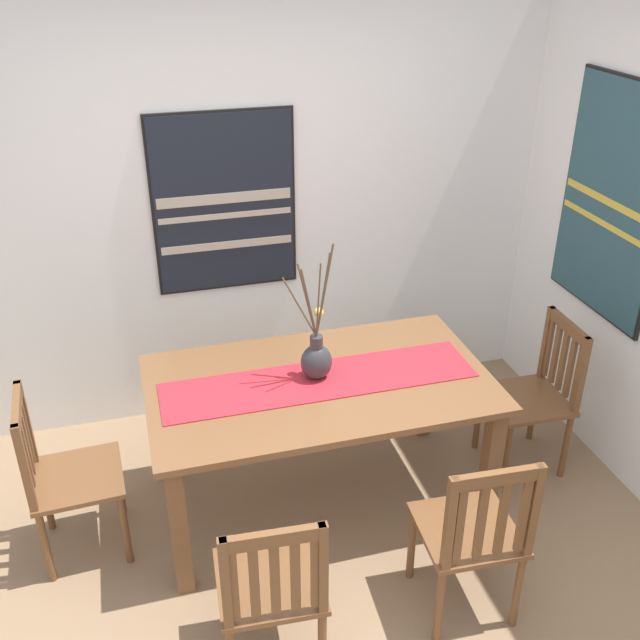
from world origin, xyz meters
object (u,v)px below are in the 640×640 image
chair_2 (63,474)px  painting_on_back_wall (224,203)px  dining_table (319,399)px  centerpiece_vase (316,357)px  chair_1 (271,586)px  chair_0 (474,532)px  chair_3 (537,392)px  painting_on_side_wall (612,201)px

chair_2 → painting_on_back_wall: painting_on_back_wall is taller
dining_table → chair_2: chair_2 is taller
centerpiece_vase → painting_on_back_wall: size_ratio=0.67×
chair_1 → chair_2: chair_2 is taller
chair_0 → chair_2: size_ratio=1.01×
painting_on_back_wall → chair_0: bearing=-70.0°
dining_table → chair_0: (0.44, -0.89, -0.18)m
dining_table → chair_3: chair_3 is taller
chair_0 → painting_on_back_wall: bearing=110.0°
chair_1 → painting_on_back_wall: painting_on_back_wall is taller
chair_1 → chair_0: bearing=2.8°
chair_1 → painting_on_side_wall: size_ratio=0.69×
chair_3 → painting_on_back_wall: painting_on_back_wall is taller
centerpiece_vase → chair_2: size_ratio=0.78×
centerpiece_vase → painting_on_side_wall: painting_on_side_wall is taller
chair_0 → chair_2: 1.91m
centerpiece_vase → painting_on_side_wall: 1.78m
centerpiece_vase → chair_3: (1.26, -0.03, -0.41)m
painting_on_side_wall → chair_2: bearing=-175.8°
chair_1 → painting_on_side_wall: 2.61m
chair_0 → painting_on_back_wall: 2.25m
dining_table → painting_on_side_wall: size_ratio=1.35×
chair_0 → painting_on_side_wall: 1.93m
dining_table → chair_0: size_ratio=1.88×
chair_0 → chair_3: (0.82, 0.88, 0.00)m
chair_0 → chair_3: 1.21m
chair_3 → painting_on_back_wall: (-1.53, 1.06, 0.89)m
chair_3 → painting_on_back_wall: 2.06m
painting_on_side_wall → chair_3: bearing=-153.1°
centerpiece_vase → chair_3: centerpiece_vase is taller
chair_2 → chair_3: bearing=0.1°
chair_3 → painting_on_side_wall: (0.41, 0.21, 1.00)m
chair_0 → chair_3: chair_0 is taller
centerpiece_vase → chair_2: 1.32m
centerpiece_vase → painting_on_side_wall: (1.67, 0.17, 0.59)m
centerpiece_vase → chair_2: centerpiece_vase is taller
centerpiece_vase → painting_on_side_wall: bearing=6.0°
chair_2 → centerpiece_vase: bearing=1.8°
painting_on_back_wall → painting_on_side_wall: size_ratio=0.83×
dining_table → centerpiece_vase: (-0.01, 0.03, 0.23)m
centerpiece_vase → chair_2: bearing=-178.2°
centerpiece_vase → chair_3: bearing=-1.5°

